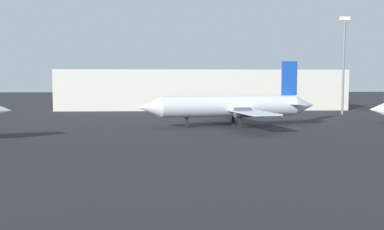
# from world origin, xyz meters

# --- Properties ---
(airplane_distant) EXTENTS (30.98, 27.37, 11.05)m
(airplane_distant) POSITION_xyz_m (10.85, 58.60, 3.45)
(airplane_distant) COLOR silver
(airplane_distant) RESTS_ON ground_plane
(light_mast_right) EXTENTS (2.40, 0.50, 22.30)m
(light_mast_right) POSITION_xyz_m (40.50, 84.05, 12.44)
(light_mast_right) COLOR slate
(light_mast_right) RESTS_ON ground_plane
(terminal_building) EXTENTS (76.76, 26.67, 10.70)m
(terminal_building) POSITION_xyz_m (9.43, 111.10, 5.35)
(terminal_building) COLOR beige
(terminal_building) RESTS_ON ground_plane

